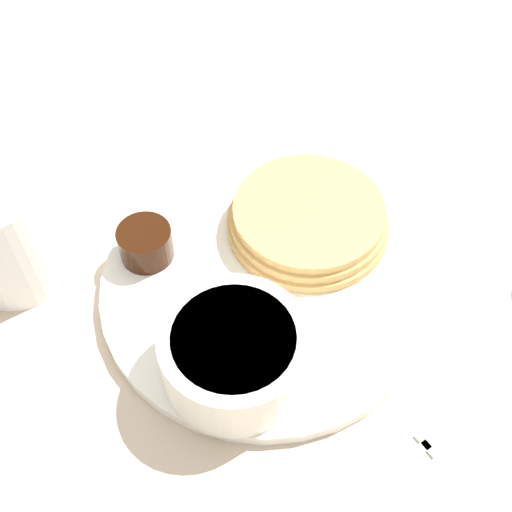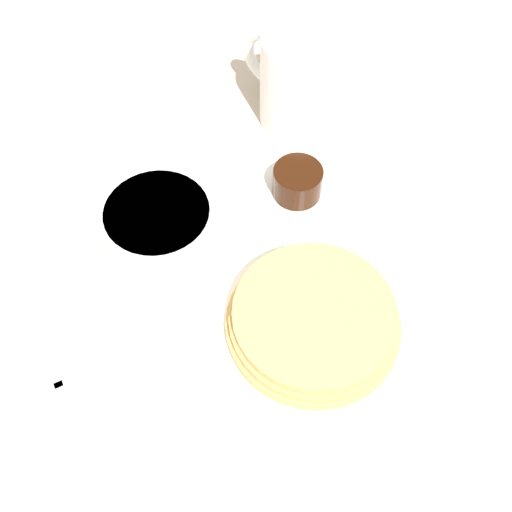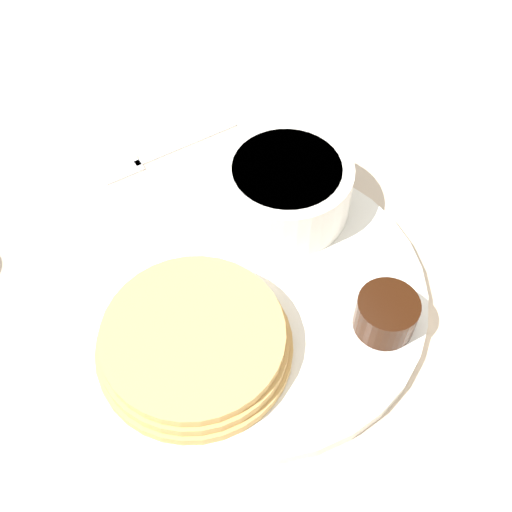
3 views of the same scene
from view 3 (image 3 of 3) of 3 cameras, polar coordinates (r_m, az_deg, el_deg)
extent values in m
plane|color=#C6B299|center=(0.51, -0.34, -3.47)|extent=(4.00, 4.00, 0.00)
cylinder|color=white|center=(0.51, -0.34, -3.11)|extent=(0.27, 0.27, 0.01)
cylinder|color=tan|center=(0.47, -5.46, -8.06)|extent=(0.14, 0.14, 0.01)
cylinder|color=tan|center=(0.47, -5.54, -7.54)|extent=(0.14, 0.14, 0.01)
cylinder|color=tan|center=(0.46, -5.63, -7.01)|extent=(0.13, 0.13, 0.01)
cylinder|color=white|center=(0.53, 2.67, 6.05)|extent=(0.11, 0.11, 0.05)
cylinder|color=white|center=(0.52, 2.76, 7.57)|extent=(0.09, 0.09, 0.01)
cylinder|color=black|center=(0.48, 11.49, -5.08)|extent=(0.05, 0.05, 0.03)
cylinder|color=white|center=(0.55, 4.83, 6.03)|extent=(0.04, 0.04, 0.02)
sphere|color=white|center=(0.54, 4.96, 7.21)|extent=(0.02, 0.02, 0.02)
cube|color=silver|center=(0.62, -6.22, 9.98)|extent=(0.11, 0.01, 0.00)
cube|color=silver|center=(0.61, -11.86, 7.54)|extent=(0.04, 0.02, 0.00)
camera|label=1|loc=(0.58, 3.83, 55.61)|focal=45.00mm
camera|label=2|loc=(0.38, -70.89, 36.99)|focal=45.00mm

